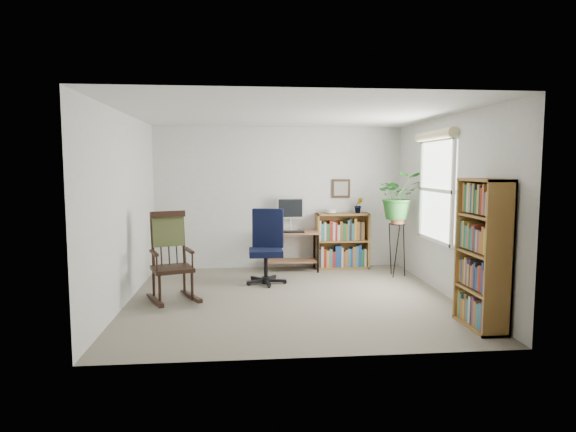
{
  "coord_description": "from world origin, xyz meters",
  "views": [
    {
      "loc": [
        -0.61,
        -6.17,
        1.72
      ],
      "look_at": [
        0.0,
        0.4,
        1.05
      ],
      "focal_mm": 30.0,
      "sensor_mm": 36.0,
      "label": 1
    }
  ],
  "objects": [
    {
      "name": "framed_picture",
      "position": [
        1.06,
        1.97,
        1.36
      ],
      "size": [
        0.32,
        0.04,
        0.32
      ],
      "primitive_type": null,
      "color": "black",
      "rests_on": "wall_back"
    },
    {
      "name": "window",
      "position": [
        2.06,
        0.3,
        1.4
      ],
      "size": [
        0.12,
        1.2,
        1.5
      ],
      "primitive_type": null,
      "color": "white",
      "rests_on": "wall_right"
    },
    {
      "name": "floor",
      "position": [
        0.0,
        0.0,
        0.0
      ],
      "size": [
        4.2,
        4.0,
        0.0
      ],
      "primitive_type": "cube",
      "color": "gray",
      "rests_on": "ground"
    },
    {
      "name": "spider_plant",
      "position": [
        1.8,
        1.14,
        1.64
      ],
      "size": [
        1.69,
        1.87,
        1.46
      ],
      "primitive_type": "imported",
      "color": "#256322",
      "rests_on": "plant_stand"
    },
    {
      "name": "wall_left",
      "position": [
        -2.1,
        0.0,
        1.2
      ],
      "size": [
        0.0,
        4.0,
        2.4
      ],
      "primitive_type": "cube",
      "color": "silver",
      "rests_on": "ground"
    },
    {
      "name": "keyboard",
      "position": [
        0.17,
        1.58,
        0.67
      ],
      "size": [
        0.4,
        0.15,
        0.02
      ],
      "primitive_type": "cube",
      "color": "black",
      "rests_on": "desk"
    },
    {
      "name": "monitor",
      "position": [
        0.17,
        1.84,
        0.94
      ],
      "size": [
        0.46,
        0.16,
        0.56
      ],
      "primitive_type": null,
      "color": "silver",
      "rests_on": "desk"
    },
    {
      "name": "tall_bookshelf",
      "position": [
        1.92,
        -1.34,
        0.8
      ],
      "size": [
        0.3,
        0.7,
        1.6
      ],
      "primitive_type": null,
      "color": "olive",
      "rests_on": "floor"
    },
    {
      "name": "wall_right",
      "position": [
        2.1,
        0.0,
        1.2
      ],
      "size": [
        0.0,
        4.0,
        2.4
      ],
      "primitive_type": "cube",
      "color": "silver",
      "rests_on": "ground"
    },
    {
      "name": "plant_stand",
      "position": [
        1.8,
        1.14,
        0.49
      ],
      "size": [
        0.35,
        0.35,
        0.98
      ],
      "primitive_type": null,
      "rotation": [
        0.0,
        0.0,
        -0.37
      ],
      "color": "black",
      "rests_on": "floor"
    },
    {
      "name": "office_chair",
      "position": [
        -0.29,
        0.84,
        0.56
      ],
      "size": [
        0.72,
        0.72,
        1.12
      ],
      "primitive_type": null,
      "rotation": [
        0.0,
        0.0,
        -0.2
      ],
      "color": "black",
      "rests_on": "floor"
    },
    {
      "name": "low_bookshelf",
      "position": [
        1.06,
        1.82,
        0.47
      ],
      "size": [
        0.89,
        0.3,
        0.94
      ],
      "primitive_type": null,
      "color": "olive",
      "rests_on": "floor"
    },
    {
      "name": "wall_back",
      "position": [
        0.0,
        2.0,
        1.2
      ],
      "size": [
        4.2,
        0.0,
        2.4
      ],
      "primitive_type": "cube",
      "color": "silver",
      "rests_on": "ground"
    },
    {
      "name": "rocking_chair",
      "position": [
        -1.53,
        -0.0,
        0.59
      ],
      "size": [
        0.91,
        1.15,
        1.17
      ],
      "primitive_type": null,
      "rotation": [
        0.0,
        0.0,
        0.35
      ],
      "color": "black",
      "rests_on": "floor"
    },
    {
      "name": "potted_plant_small",
      "position": [
        1.34,
        1.83,
        1.0
      ],
      "size": [
        0.13,
        0.24,
        0.11
      ],
      "primitive_type": "imported",
      "color": "#256322",
      "rests_on": "low_bookshelf"
    },
    {
      "name": "ceiling",
      "position": [
        0.0,
        0.0,
        2.4
      ],
      "size": [
        4.2,
        4.0,
        0.0
      ],
      "primitive_type": "cube",
      "color": "silver",
      "rests_on": "ground"
    },
    {
      "name": "desk",
      "position": [
        0.17,
        1.7,
        0.33
      ],
      "size": [
        0.91,
        0.5,
        0.66
      ],
      "primitive_type": null,
      "color": "#936041",
      "rests_on": "floor"
    },
    {
      "name": "wall_front",
      "position": [
        0.0,
        -2.0,
        1.2
      ],
      "size": [
        4.2,
        0.0,
        2.4
      ],
      "primitive_type": "cube",
      "color": "silver",
      "rests_on": "ground"
    }
  ]
}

